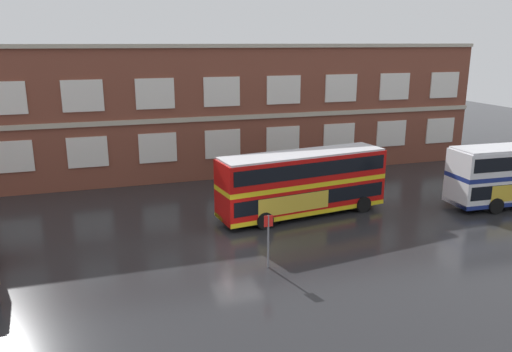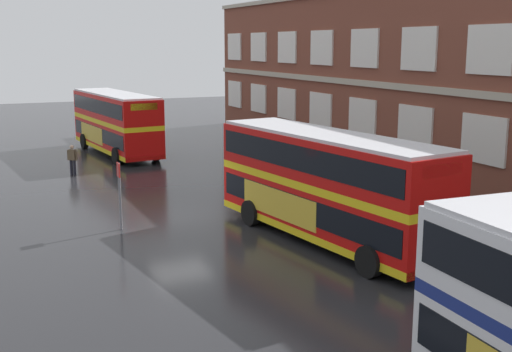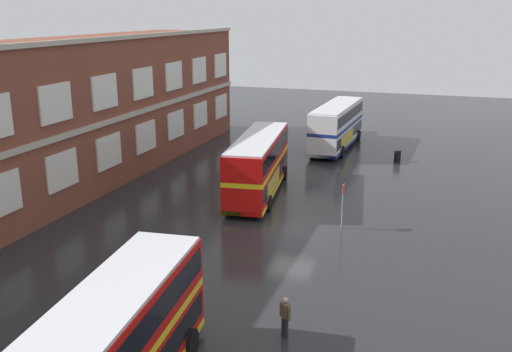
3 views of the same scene
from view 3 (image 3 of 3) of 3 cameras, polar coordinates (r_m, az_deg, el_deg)
name	(u,v)px [view 3 (image 3 of 3)]	position (r m, az deg, el deg)	size (l,w,h in m)	color
ground_plane	(260,224)	(34.05, 0.44, -4.87)	(120.00, 120.00, 0.00)	#232326
brick_terminal_building	(4,130)	(38.71, -23.87, 4.26)	(56.29, 8.19, 10.59)	brown
double_decker_middle	(258,164)	(38.95, 0.23, 1.18)	(11.25, 4.06, 4.07)	red
double_decker_far	(337,125)	(52.85, 8.08, 5.03)	(11.09, 3.18, 4.07)	silver
waiting_passenger	(285,315)	(22.68, 2.92, -13.73)	(0.49, 0.55, 1.70)	black
bus_stand_flag	(343,202)	(33.24, 8.68, -2.59)	(0.44, 0.10, 2.70)	slate
station_litter_bin	(397,156)	(49.34, 13.95, 1.97)	(0.60, 0.60, 1.03)	black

